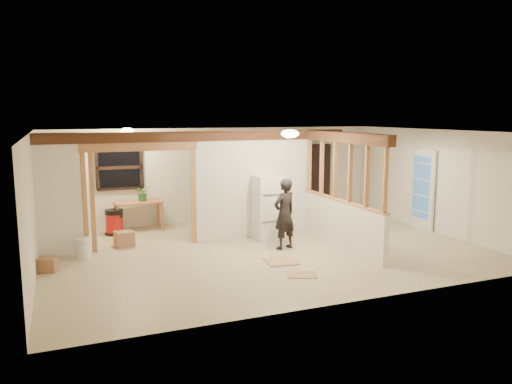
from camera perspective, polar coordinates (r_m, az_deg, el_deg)
name	(u,v)px	position (r m, az deg, el deg)	size (l,w,h in m)	color
floor	(266,250)	(10.71, 1.14, -6.63)	(9.00, 6.50, 0.01)	#C0AB8E
ceiling	(266,132)	(10.33, 1.18, 6.88)	(9.00, 6.50, 0.01)	white
wall_back	(219,175)	(13.47, -4.26, 2.00)	(9.00, 0.01, 2.50)	white
wall_front	(351,223)	(7.61, 10.78, -3.49)	(9.00, 0.01, 2.50)	white
wall_left	(31,207)	(9.65, -24.28, -1.52)	(0.01, 6.50, 2.50)	white
wall_right	(436,181)	(12.87, 19.93, 1.17)	(0.01, 6.50, 2.50)	white
partition_left_stub	(58,195)	(10.82, -21.67, -0.31)	(0.90, 0.12, 2.50)	silver
partition_center	(254,184)	(11.62, -0.25, 0.92)	(2.80, 0.12, 2.50)	silver
doorway_frame	(141,197)	(10.97, -12.98, -0.58)	(2.46, 0.14, 2.20)	#BE8050
header_beam_back	(203,136)	(11.13, -6.04, 6.36)	(7.00, 0.18, 0.22)	#55301D
header_beam_right	(344,137)	(10.72, 9.97, 6.18)	(0.18, 3.30, 0.22)	#55301D
pony_wall	(341,224)	(10.96, 9.71, -3.68)	(0.12, 3.20, 1.00)	silver
stud_partition	(343,171)	(10.77, 9.87, 2.36)	(0.14, 3.20, 1.32)	#BE8050
window_back	(120,168)	(12.82, -15.32, 2.70)	(1.12, 0.10, 1.10)	black
french_door	(422,189)	(13.15, 18.46, 0.29)	(0.12, 0.86, 2.00)	white
ceiling_dome_main	(290,134)	(10.00, 3.90, 6.68)	(0.36, 0.36, 0.16)	#FFEABF
ceiling_dome_util	(127,131)	(11.91, -14.53, 6.77)	(0.32, 0.32, 0.14)	#FFEABF
hanging_bulb	(155,145)	(11.31, -11.48, 5.26)	(0.07, 0.07, 0.07)	#FFD88C
refrigerator	(268,208)	(11.46, 1.36, -1.79)	(0.61, 0.59, 1.48)	silver
woman	(284,214)	(10.63, 3.27, -2.51)	(0.56, 0.37, 1.53)	black
work_table	(139,216)	(12.74, -13.26, -2.65)	(1.16, 0.58, 0.73)	#BE8050
potted_plant	(143,193)	(12.66, -12.83, -0.08)	(0.37, 0.32, 0.41)	#2F6B25
shop_vac	(114,222)	(12.45, -15.88, -3.30)	(0.47, 0.47, 0.61)	#AA110E
bookshelf	(312,180)	(14.33, 6.39, 1.42)	(1.01, 0.34, 2.02)	black
bucket	(84,248)	(10.65, -19.11, -6.09)	(0.32, 0.32, 0.40)	silver
box_util_a	(124,239)	(11.32, -14.81, -5.20)	(0.38, 0.33, 0.33)	#9A6A4A
box_util_b	(75,239)	(11.81, -19.98, -5.02)	(0.28, 0.28, 0.26)	#9A6A4A
box_front	(48,265)	(9.99, -22.72, -7.66)	(0.33, 0.27, 0.27)	#9A6A4A
floor_panel_near	(281,261)	(9.87, 2.91, -7.91)	(0.60, 0.60, 0.02)	tan
floor_panel_far	(302,275)	(9.12, 5.30, -9.38)	(0.53, 0.42, 0.02)	tan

